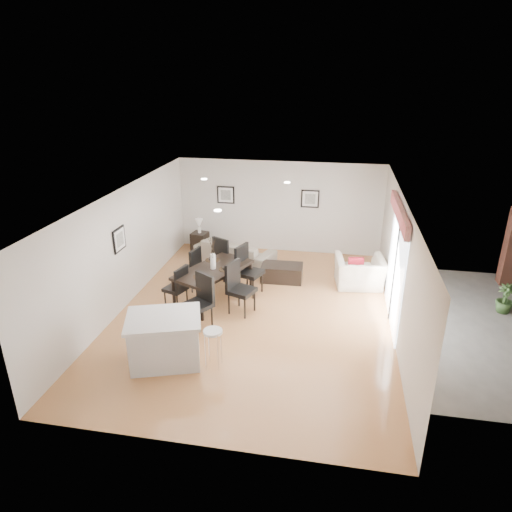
% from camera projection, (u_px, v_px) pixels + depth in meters
% --- Properties ---
extents(ground, '(8.00, 8.00, 0.00)m').
position_uv_depth(ground, '(254.00, 313.00, 10.28)').
color(ground, '#B8804B').
rests_on(ground, ground).
extents(wall_back, '(6.00, 0.04, 2.70)m').
position_uv_depth(wall_back, '(279.00, 207.00, 13.42)').
color(wall_back, beige).
rests_on(wall_back, ground).
extents(wall_front, '(6.00, 0.04, 2.70)m').
position_uv_depth(wall_front, '(200.00, 369.00, 6.13)').
color(wall_front, beige).
rests_on(wall_front, ground).
extents(wall_left, '(0.04, 8.00, 2.70)m').
position_uv_depth(wall_left, '(124.00, 249.00, 10.27)').
color(wall_left, beige).
rests_on(wall_left, ground).
extents(wall_right, '(0.04, 8.00, 2.70)m').
position_uv_depth(wall_right, '(399.00, 268.00, 9.27)').
color(wall_right, beige).
rests_on(wall_right, ground).
extents(ceiling, '(6.00, 8.00, 0.02)m').
position_uv_depth(ceiling, '(254.00, 197.00, 9.26)').
color(ceiling, white).
rests_on(ceiling, wall_back).
extents(sofa, '(2.41, 1.56, 0.66)m').
position_uv_depth(sofa, '(235.00, 252.00, 12.86)').
color(sofa, gray).
rests_on(sofa, ground).
extents(armchair, '(1.30, 1.17, 0.77)m').
position_uv_depth(armchair, '(359.00, 272.00, 11.43)').
color(armchair, beige).
rests_on(armchair, ground).
extents(courtyard_plant_b, '(0.45, 0.45, 0.67)m').
position_uv_depth(courtyard_plant_b, '(505.00, 299.00, 10.21)').
color(courtyard_plant_b, '#345022').
rests_on(courtyard_plant_b, ground).
extents(dining_table, '(1.70, 2.17, 0.81)m').
position_uv_depth(dining_table, '(213.00, 272.00, 10.63)').
color(dining_table, black).
rests_on(dining_table, ground).
extents(dining_chair_wnear, '(0.57, 0.57, 1.01)m').
position_uv_depth(dining_chair_wnear, '(178.00, 285.00, 10.34)').
color(dining_chair_wnear, black).
rests_on(dining_chair_wnear, ground).
extents(dining_chair_wfar, '(0.59, 0.59, 1.08)m').
position_uv_depth(dining_chair_wfar, '(192.00, 267.00, 11.21)').
color(dining_chair_wfar, black).
rests_on(dining_chair_wfar, ground).
extents(dining_chair_enear, '(0.68, 0.68, 1.19)m').
position_uv_depth(dining_chair_enear, '(238.00, 285.00, 10.13)').
color(dining_chair_enear, black).
rests_on(dining_chair_enear, ground).
extents(dining_chair_efar, '(0.70, 0.70, 1.21)m').
position_uv_depth(dining_chair_efar, '(246.00, 267.00, 11.01)').
color(dining_chair_efar, black).
rests_on(dining_chair_efar, ground).
extents(dining_chair_head, '(0.73, 0.73, 1.18)m').
position_uv_depth(dining_chair_head, '(201.00, 298.00, 9.54)').
color(dining_chair_head, black).
rests_on(dining_chair_head, ground).
extents(dining_chair_foot, '(0.70, 0.70, 1.16)m').
position_uv_depth(dining_chair_foot, '(224.00, 256.00, 11.76)').
color(dining_chair_foot, black).
rests_on(dining_chair_foot, ground).
extents(vase, '(0.82, 1.34, 0.76)m').
position_uv_depth(vase, '(213.00, 255.00, 10.47)').
color(vase, white).
rests_on(vase, dining_table).
extents(coffee_table, '(1.07, 0.66, 0.42)m').
position_uv_depth(coffee_table, '(282.00, 273.00, 11.84)').
color(coffee_table, black).
rests_on(coffee_table, ground).
extents(side_table, '(0.51, 0.51, 0.59)m').
position_uv_depth(side_table, '(200.00, 242.00, 13.71)').
color(side_table, black).
rests_on(side_table, ground).
extents(table_lamp, '(0.22, 0.22, 0.43)m').
position_uv_depth(table_lamp, '(199.00, 224.00, 13.49)').
color(table_lamp, white).
rests_on(table_lamp, side_table).
extents(cushion, '(0.38, 0.16, 0.37)m').
position_uv_depth(cushion, '(356.00, 265.00, 11.26)').
color(cushion, maroon).
rests_on(cushion, armchair).
extents(kitchen_island, '(1.59, 1.40, 0.94)m').
position_uv_depth(kitchen_island, '(165.00, 339.00, 8.42)').
color(kitchen_island, silver).
rests_on(kitchen_island, ground).
extents(bar_stool, '(0.35, 0.35, 0.76)m').
position_uv_depth(bar_stool, '(213.00, 336.00, 8.19)').
color(bar_stool, silver).
rests_on(bar_stool, ground).
extents(framed_print_back_left, '(0.52, 0.04, 0.52)m').
position_uv_depth(framed_print_back_left, '(226.00, 195.00, 13.54)').
color(framed_print_back_left, black).
rests_on(framed_print_back_left, wall_back).
extents(framed_print_back_right, '(0.52, 0.04, 0.52)m').
position_uv_depth(framed_print_back_right, '(310.00, 199.00, 13.13)').
color(framed_print_back_right, black).
rests_on(framed_print_back_right, wall_back).
extents(framed_print_left_wall, '(0.04, 0.52, 0.52)m').
position_uv_depth(framed_print_left_wall, '(119.00, 239.00, 9.97)').
color(framed_print_left_wall, black).
rests_on(framed_print_left_wall, wall_left).
extents(sliding_door, '(0.12, 2.70, 2.57)m').
position_uv_depth(sliding_door, '(397.00, 248.00, 9.43)').
color(sliding_door, white).
rests_on(sliding_door, wall_right).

